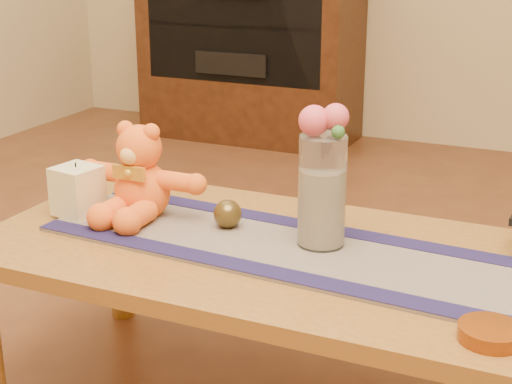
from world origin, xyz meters
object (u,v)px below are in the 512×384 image
at_px(pillar_candle, 78,190).
at_px(glass_vase, 322,191).
at_px(teddy_bear, 141,171).
at_px(amber_dish, 490,333).
at_px(bronze_ball, 228,214).

bearing_deg(pillar_candle, glass_vase, 5.48).
relative_size(teddy_bear, amber_dish, 2.86).
bearing_deg(glass_vase, pillar_candle, -174.52).
distance_m(pillar_candle, bronze_ball, 0.40).
distance_m(glass_vase, amber_dish, 0.53).
bearing_deg(glass_vase, bronze_ball, 178.15).
bearing_deg(glass_vase, amber_dish, -33.65).
bearing_deg(bronze_ball, pillar_candle, -170.03).
height_order(pillar_candle, bronze_ball, pillar_candle).
distance_m(glass_vase, bronze_ball, 0.26).
xyz_separation_m(teddy_bear, bronze_ball, (0.24, 0.00, -0.08)).
height_order(teddy_bear, pillar_candle, teddy_bear).
bearing_deg(glass_vase, teddy_bear, 179.53).
distance_m(pillar_candle, amber_dish, 1.09).
distance_m(teddy_bear, amber_dish, 0.96).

